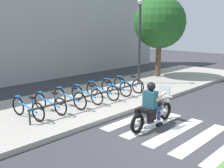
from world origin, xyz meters
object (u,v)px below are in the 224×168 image
Objects in this scene: bicycle_5 at (116,87)px; bicycle_6 at (128,84)px; motorcycle at (153,112)px; bicycle_4 at (102,91)px; bicycle_0 at (28,108)px; bicycle_1 at (50,103)px; tree_near_rack at (160,23)px; bicycle_2 at (69,98)px; bicycle_3 at (87,94)px; bike_rack at (96,95)px; street_lamp at (140,34)px; rider at (152,101)px.

bicycle_6 is (0.82, 0.00, -0.00)m from bicycle_5.
motorcycle is 1.27× the size of bicycle_4.
bicycle_0 reaches higher than bicycle_1.
bicycle_0 is 0.35× the size of tree_near_rack.
bicycle_2 is 0.82m from bicycle_3.
bicycle_2 reaches higher than bike_rack.
bicycle_0 is at bearing 180.00° from bicycle_5.
bicycle_5 is at bearing -165.88° from tree_near_rack.
bicycle_0 is 2.54m from bike_rack.
bicycle_5 reaches higher than bicycle_4.
street_lamp is (4.19, 3.88, 2.19)m from motorcycle.
street_lamp reaches higher than bicycle_3.
bicycle_0 is (-2.48, 3.03, -0.31)m from rider.
rider is 0.84× the size of bicycle_2.
tree_near_rack is (6.60, 1.24, 2.75)m from bicycle_3.
bike_rack is at bearing -161.41° from bicycle_5.
rider reaches higher than bicycle_2.
tree_near_rack is at bearing 7.81° from bicycle_0.
bicycle_2 is at bearing -170.47° from tree_near_rack.
bicycle_4 is at bearing 74.93° from rider.
motorcycle is at bearing -0.42° from rider.
bicycle_4 is (0.74, 3.04, 0.04)m from motorcycle.
rider is at bearing -89.85° from bike_rack.
bicycle_6 is at bearing -0.01° from bicycle_3.
bicycle_1 is 0.98× the size of bicycle_2.
bicycle_4 is (1.65, 0.00, -0.01)m from bicycle_2.
street_lamp is at bearing 42.24° from rider.
rider is 6.05m from street_lamp.
bicycle_3 is at bearing -169.32° from tree_near_rack.
bicycle_3 is at bearing 90.06° from bike_rack.
bike_rack is (-0.82, -0.55, 0.08)m from bicycle_4.
tree_near_rack is at bearing 15.26° from bike_rack.
street_lamp reaches higher than bicycle_0.
rider reaches higher than bicycle_1.
tree_near_rack reaches higher than motorcycle.
rider is 3.92m from bicycle_6.
bicycle_1 is 0.30× the size of bike_rack.
street_lamp is (5.10, 0.85, 2.14)m from bicycle_2.
bicycle_0 reaches higher than bike_rack.
bike_rack is at bearing -89.94° from bicycle_3.
rider is (-0.08, 0.00, 0.36)m from motorcycle.
bicycle_5 reaches higher than bicycle_3.
bicycle_3 is 0.29× the size of bike_rack.
street_lamp is (1.81, 0.84, 2.15)m from bicycle_6.
tree_near_rack is (8.25, 1.24, 2.75)m from bicycle_1.
bicycle_6 reaches higher than bicycle_4.
bicycle_4 is at bearing -166.27° from street_lamp.
motorcycle is 3.97m from bicycle_0.
motorcycle reaches higher than bicycle_5.
motorcycle is 0.37m from rider.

